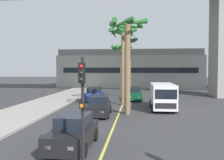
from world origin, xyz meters
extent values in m
cube|color=#9E9991|center=(-8.00, 16.00, 0.07)|extent=(4.80, 80.00, 0.15)
cube|color=#DBCC4C|center=(0.00, 24.00, 0.00)|extent=(0.14, 56.00, 0.01)
cube|color=gray|center=(12.99, 34.07, 7.35)|extent=(2.80, 4.40, 14.69)
cube|color=#ADB2A8|center=(0.00, 50.18, 3.12)|extent=(28.01, 8.00, 6.24)
cube|color=gray|center=(0.00, 50.18, 6.84)|extent=(27.45, 7.20, 1.20)
cube|color=black|center=(0.00, 46.16, 3.43)|extent=(25.21, 0.04, 1.00)
cube|color=#0C4728|center=(1.16, 28.96, 0.58)|extent=(1.73, 4.11, 0.80)
cube|color=black|center=(1.16, 29.11, 1.26)|extent=(1.41, 2.06, 0.60)
cube|color=#F2EDCC|center=(1.65, 26.95, 0.63)|extent=(0.24, 0.08, 0.14)
cube|color=#F2EDCC|center=(0.71, 26.95, 0.63)|extent=(0.24, 0.08, 0.14)
cylinder|color=black|center=(1.98, 27.70, 0.32)|extent=(0.22, 0.64, 0.64)
cylinder|color=black|center=(0.37, 27.68, 0.32)|extent=(0.22, 0.64, 0.64)
cylinder|color=black|center=(1.96, 30.24, 0.32)|extent=(0.22, 0.64, 0.64)
cylinder|color=black|center=(0.35, 30.23, 0.32)|extent=(0.22, 0.64, 0.64)
cube|color=black|center=(-1.55, 18.83, 0.58)|extent=(1.86, 4.16, 0.80)
cube|color=black|center=(-1.55, 18.98, 1.26)|extent=(1.47, 2.10, 0.60)
cube|color=#F2EDCC|center=(-1.00, 16.84, 0.63)|extent=(0.24, 0.09, 0.14)
cube|color=#F2EDCC|center=(-1.94, 16.80, 0.63)|extent=(0.24, 0.09, 0.14)
cylinder|color=black|center=(-0.69, 17.59, 0.32)|extent=(0.24, 0.65, 0.64)
cylinder|color=black|center=(-2.30, 17.53, 0.32)|extent=(0.24, 0.65, 0.64)
cylinder|color=black|center=(-0.79, 20.13, 0.32)|extent=(0.24, 0.65, 0.64)
cylinder|color=black|center=(-2.40, 20.07, 0.32)|extent=(0.24, 0.65, 0.64)
cube|color=navy|center=(-3.53, 28.03, 0.58)|extent=(1.76, 4.13, 0.80)
cube|color=black|center=(-3.53, 28.18, 1.26)|extent=(1.43, 2.07, 0.60)
cube|color=#F2EDCC|center=(-3.10, 26.02, 0.63)|extent=(0.24, 0.08, 0.14)
cube|color=#F2EDCC|center=(-4.03, 26.03, 0.63)|extent=(0.24, 0.08, 0.14)
cylinder|color=black|center=(-2.74, 26.75, 0.32)|extent=(0.23, 0.64, 0.64)
cylinder|color=black|center=(-4.36, 26.77, 0.32)|extent=(0.23, 0.64, 0.64)
cylinder|color=black|center=(-2.70, 29.29, 0.32)|extent=(0.23, 0.64, 0.64)
cylinder|color=black|center=(-4.32, 29.32, 0.32)|extent=(0.23, 0.64, 0.64)
cube|color=black|center=(-1.50, 10.52, 0.58)|extent=(1.80, 4.14, 0.80)
cube|color=black|center=(-1.50, 10.67, 1.26)|extent=(1.44, 2.08, 0.60)
cube|color=#F2EDCC|center=(-1.09, 8.50, 0.63)|extent=(0.24, 0.09, 0.14)
cube|color=#F2EDCC|center=(-2.02, 8.53, 0.63)|extent=(0.24, 0.09, 0.14)
cylinder|color=black|center=(-0.73, 9.23, 0.32)|extent=(0.24, 0.65, 0.64)
cylinder|color=black|center=(-2.34, 9.27, 0.32)|extent=(0.24, 0.65, 0.64)
cylinder|color=black|center=(-0.66, 11.78, 0.32)|extent=(0.24, 0.65, 0.64)
cylinder|color=black|center=(-2.28, 11.81, 0.32)|extent=(0.24, 0.65, 0.64)
cube|color=white|center=(3.82, 22.27, 1.31)|extent=(2.01, 5.21, 2.10)
cube|color=black|center=(3.83, 19.71, 1.66)|extent=(1.80, 0.08, 0.80)
cube|color=black|center=(3.83, 19.65, 0.73)|extent=(1.70, 0.06, 0.44)
cylinder|color=black|center=(4.78, 20.71, 0.38)|extent=(0.26, 0.76, 0.76)
cylinder|color=black|center=(2.88, 20.71, 0.38)|extent=(0.26, 0.76, 0.76)
cylinder|color=black|center=(4.77, 23.83, 0.38)|extent=(0.26, 0.76, 0.76)
cylinder|color=black|center=(2.87, 23.83, 0.38)|extent=(0.26, 0.76, 0.76)
cylinder|color=black|center=(-0.52, 8.20, 2.10)|extent=(0.12, 0.12, 4.20)
cube|color=black|center=(-0.52, 8.06, 3.60)|extent=(0.24, 0.20, 0.76)
sphere|color=red|center=(-0.52, 7.96, 3.84)|extent=(0.14, 0.14, 0.14)
sphere|color=black|center=(-0.52, 7.96, 3.60)|extent=(0.14, 0.14, 0.14)
sphere|color=black|center=(-0.52, 7.96, 3.36)|extent=(0.14, 0.14, 0.14)
cube|color=black|center=(-0.52, 8.08, 2.40)|extent=(0.20, 0.16, 0.24)
cube|color=orange|center=(-0.52, 8.00, 2.40)|extent=(0.12, 0.03, 0.12)
cylinder|color=brown|center=(0.28, 40.07, 4.16)|extent=(0.36, 0.36, 8.31)
sphere|color=#236028|center=(0.28, 40.07, 8.46)|extent=(0.60, 0.60, 0.60)
cone|color=#236028|center=(1.11, 40.07, 8.26)|extent=(0.45, 1.72, 0.82)
cone|color=#236028|center=(0.85, 40.68, 8.21)|extent=(1.55, 1.50, 0.90)
cone|color=#236028|center=(0.32, 40.90, 8.17)|extent=(1.73, 0.52, 0.96)
cone|color=#236028|center=(-0.28, 40.69, 8.09)|extent=(1.55, 1.47, 1.08)
cone|color=#236028|center=(-0.55, 39.99, 8.27)|extent=(0.61, 1.76, 0.81)
cone|color=#236028|center=(-0.25, 39.43, 8.13)|extent=(1.60, 1.43, 1.03)
cone|color=#236028|center=(0.40, 39.25, 8.20)|extent=(1.76, 0.67, 0.92)
cone|color=#236028|center=(0.81, 39.43, 8.20)|extent=(1.61, 1.43, 0.92)
cylinder|color=brown|center=(0.71, 19.55, 3.68)|extent=(0.47, 0.47, 7.37)
sphere|color=#236028|center=(0.71, 19.55, 7.52)|extent=(0.60, 0.60, 0.60)
cone|color=#236028|center=(1.80, 19.69, 7.22)|extent=(0.71, 2.27, 1.00)
cone|color=#236028|center=(1.22, 20.53, 7.30)|extent=(2.19, 1.42, 0.87)
cone|color=#236028|center=(0.22, 20.53, 7.29)|extent=(2.20, 1.40, 0.87)
cone|color=#236028|center=(-0.38, 19.41, 7.29)|extent=(0.73, 2.28, 0.88)
cone|color=#236028|center=(0.25, 18.56, 7.22)|extent=(2.22, 1.33, 0.99)
cone|color=#236028|center=(1.24, 18.59, 7.31)|extent=(2.17, 1.47, 0.85)
cylinder|color=brown|center=(-0.64, 33.03, 3.27)|extent=(0.33, 0.33, 6.55)
sphere|color=#236028|center=(-0.64, 33.03, 6.70)|extent=(0.60, 0.60, 0.60)
cone|color=#236028|center=(0.27, 32.96, 6.36)|extent=(0.60, 1.91, 1.05)
cone|color=#236028|center=(0.13, 33.54, 6.40)|extent=(1.40, 1.82, 0.99)
cone|color=#236028|center=(-0.40, 33.92, 6.45)|extent=(1.94, 0.93, 0.90)
cone|color=#236028|center=(-1.15, 33.80, 6.47)|extent=(1.82, 1.41, 0.87)
cone|color=#236028|center=(-1.49, 33.40, 6.36)|extent=(1.15, 1.90, 1.05)
cone|color=#236028|center=(-1.48, 32.65, 6.43)|extent=(1.19, 1.90, 0.94)
cone|color=#236028|center=(-1.08, 32.22, 6.42)|extent=(1.87, 1.28, 0.95)
cone|color=#236028|center=(-0.54, 32.12, 6.45)|extent=(1.93, 0.64, 0.90)
cone|color=#236028|center=(0.11, 32.51, 6.45)|extent=(1.44, 1.80, 0.90)
cylinder|color=brown|center=(0.04, 24.62, 3.76)|extent=(0.33, 0.33, 7.52)
sphere|color=#236028|center=(0.04, 24.62, 7.67)|extent=(0.60, 0.60, 0.60)
cone|color=#236028|center=(0.97, 24.69, 7.32)|extent=(0.58, 1.93, 1.07)
cone|color=#236028|center=(0.59, 25.37, 7.34)|extent=(1.79, 1.49, 1.04)
cone|color=#236028|center=(0.14, 25.55, 7.32)|extent=(1.94, 0.65, 1.07)
cone|color=#236028|center=(-0.66, 25.25, 7.47)|extent=(1.61, 1.72, 0.82)
cone|color=#236028|center=(-0.89, 24.75, 7.30)|extent=(0.69, 1.94, 1.10)
cone|color=#236028|center=(-0.68, 24.03, 7.43)|extent=(1.56, 1.76, 0.89)
cone|color=#236028|center=(0.02, 23.69, 7.39)|extent=(1.92, 0.48, 0.96)
cone|color=#236028|center=(0.60, 23.88, 7.42)|extent=(1.80, 1.50, 0.92)
camera|label=1|loc=(1.51, -1.08, 3.77)|focal=40.54mm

